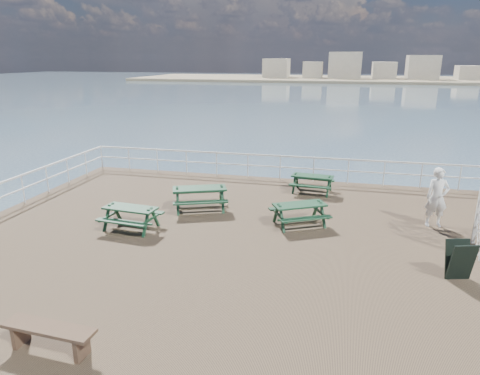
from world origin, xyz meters
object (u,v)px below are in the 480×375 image
at_px(flat_bench_near, 49,333).
at_px(person, 437,197).
at_px(picnic_table_b, 312,180).
at_px(picnic_table_a, 200,194).
at_px(picnic_table_d, 131,213).
at_px(picnic_table_c, 300,210).

distance_m(flat_bench_near, person, 11.58).
bearing_deg(flat_bench_near, person, 48.73).
relative_size(picnic_table_b, person, 0.91).
bearing_deg(picnic_table_a, picnic_table_d, -146.29).
bearing_deg(picnic_table_c, picnic_table_a, 141.09).
distance_m(picnic_table_c, person, 4.37).
height_order(picnic_table_b, picnic_table_d, picnic_table_d).
height_order(picnic_table_a, flat_bench_near, picnic_table_a).
xyz_separation_m(picnic_table_a, picnic_table_b, (3.76, 2.98, -0.08)).
xyz_separation_m(picnic_table_a, picnic_table_d, (-1.54, -2.25, -0.06)).
relative_size(picnic_table_b, picnic_table_c, 0.83).
height_order(flat_bench_near, person, person).
bearing_deg(picnic_table_d, flat_bench_near, -71.85).
height_order(picnic_table_a, picnic_table_b, picnic_table_a).
distance_m(picnic_table_a, picnic_table_b, 4.79).
distance_m(picnic_table_b, picnic_table_c, 3.65).
distance_m(picnic_table_a, picnic_table_d, 2.72).
height_order(picnic_table_c, picnic_table_d, picnic_table_d).
height_order(picnic_table_a, person, person).
bearing_deg(flat_bench_near, picnic_table_a, 91.55).
bearing_deg(person, picnic_table_d, -173.82).
relative_size(picnic_table_a, picnic_table_c, 1.09).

